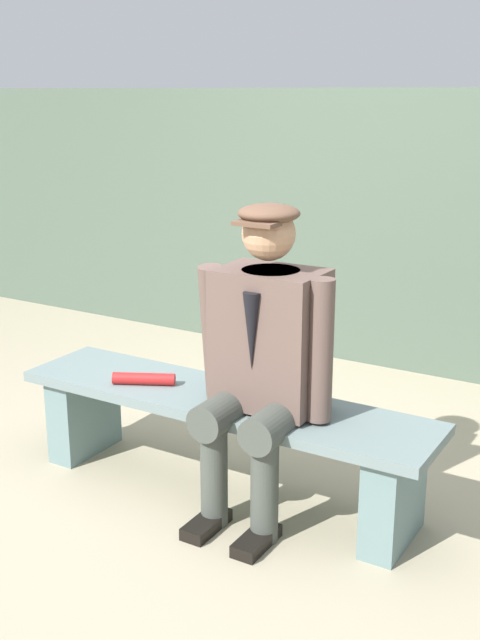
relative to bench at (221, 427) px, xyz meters
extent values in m
plane|color=#9D9379|center=(0.00, 0.00, -0.31)|extent=(30.00, 30.00, 0.00)
cube|color=slate|center=(0.00, 0.00, 0.12)|extent=(1.88, 0.44, 0.04)
cube|color=slate|center=(-0.78, 0.00, -0.11)|extent=(0.14, 0.37, 0.41)
cube|color=slate|center=(0.78, 0.00, -0.11)|extent=(0.14, 0.37, 0.41)
cube|color=brown|center=(-0.23, 0.00, 0.44)|extent=(0.42, 0.29, 0.56)
cylinder|color=#1E2338|center=(-0.23, 0.00, 0.69)|extent=(0.23, 0.23, 0.06)
cone|color=black|center=(-0.23, 0.15, 0.50)|extent=(0.07, 0.07, 0.31)
sphere|color=tan|center=(-0.23, 0.02, 0.86)|extent=(0.21, 0.21, 0.21)
ellipsoid|color=brown|center=(-0.23, 0.02, 0.94)|extent=(0.24, 0.24, 0.07)
cube|color=brown|center=(-0.23, 0.11, 0.92)|extent=(0.17, 0.09, 0.02)
cylinder|color=#40453E|center=(-0.35, 0.12, 0.16)|extent=(0.15, 0.41, 0.15)
cylinder|color=#40453E|center=(-0.35, 0.24, -0.08)|extent=(0.11, 0.11, 0.46)
cube|color=black|center=(-0.35, 0.30, -0.28)|extent=(0.10, 0.24, 0.05)
cylinder|color=brown|center=(-0.47, 0.04, 0.44)|extent=(0.11, 0.11, 0.56)
cylinder|color=#40453E|center=(-0.12, 0.12, 0.16)|extent=(0.15, 0.41, 0.15)
cylinder|color=#40453E|center=(-0.12, 0.24, -0.08)|extent=(0.11, 0.11, 0.46)
cube|color=black|center=(-0.12, 0.30, -0.28)|extent=(0.10, 0.24, 0.05)
cylinder|color=brown|center=(0.01, 0.04, 0.44)|extent=(0.11, 0.16, 0.57)
cylinder|color=#B21E1E|center=(0.36, 0.06, 0.17)|extent=(0.27, 0.17, 0.05)
cube|color=#48584A|center=(0.00, -2.03, 0.55)|extent=(12.00, 0.24, 1.72)
camera|label=1|loc=(-1.66, 2.63, 1.39)|focal=44.00mm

